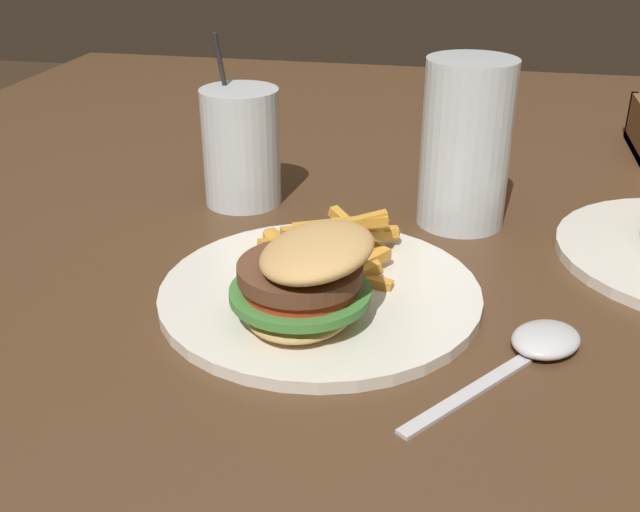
{
  "coord_description": "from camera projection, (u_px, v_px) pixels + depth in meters",
  "views": [
    {
      "loc": [
        0.6,
        0.05,
        1.06
      ],
      "look_at": [
        0.08,
        -0.06,
        0.79
      ],
      "focal_mm": 42.0,
      "sensor_mm": 36.0,
      "label": 1
    }
  ],
  "objects": [
    {
      "name": "spoon",
      "position": [
        540.0,
        344.0,
        0.54
      ],
      "size": [
        0.16,
        0.13,
        0.02
      ],
      "rotation": [
        0.0,
        0.0,
        2.48
      ],
      "color": "silver",
      "rests_on": "dining_table"
    },
    {
      "name": "beer_glass",
      "position": [
        465.0,
        150.0,
        0.72
      ],
      "size": [
        0.09,
        0.09,
        0.16
      ],
      "color": "silver",
      "rests_on": "dining_table"
    },
    {
      "name": "juice_glass",
      "position": [
        242.0,
        149.0,
        0.77
      ],
      "size": [
        0.08,
        0.08,
        0.17
      ],
      "color": "silver",
      "rests_on": "dining_table"
    },
    {
      "name": "dining_table",
      "position": [
        398.0,
        345.0,
        0.71
      ],
      "size": [
        1.62,
        1.44,
        0.76
      ],
      "color": "#4C331E",
      "rests_on": "ground_plane"
    },
    {
      "name": "meal_plate_near",
      "position": [
        315.0,
        282.0,
        0.58
      ],
      "size": [
        0.26,
        0.26,
        0.09
      ],
      "color": "silver",
      "rests_on": "dining_table"
    }
  ]
}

